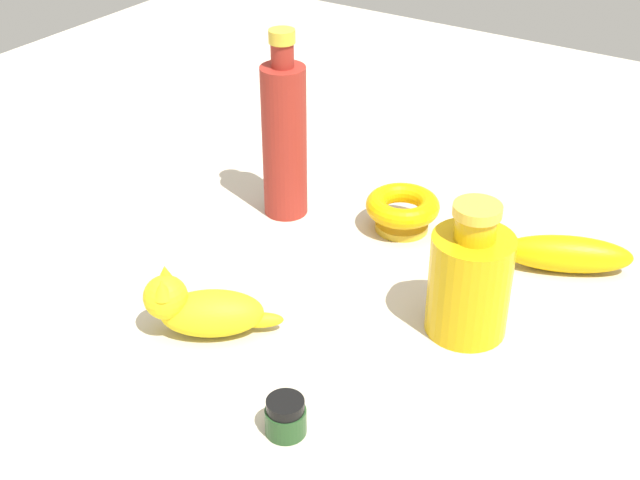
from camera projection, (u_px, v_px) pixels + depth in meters
ground at (320, 279)px, 1.08m from camera, size 2.00×2.00×0.00m
banana at (567, 254)px, 1.09m from camera, size 0.17×0.11×0.05m
cat_figurine at (200, 308)px, 0.97m from camera, size 0.14×0.12×0.08m
nail_polish_jar at (286, 416)px, 0.85m from camera, size 0.04×0.04×0.04m
bottle_tall at (284, 137)px, 1.17m from camera, size 0.06×0.06×0.27m
bowl at (402, 209)px, 1.17m from camera, size 0.10×0.10×0.05m
bottle_short at (470, 279)px, 0.96m from camera, size 0.09×0.09×0.16m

